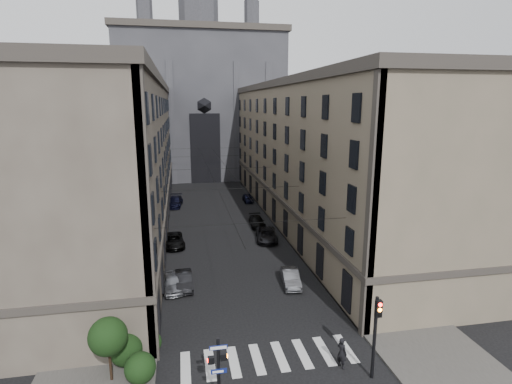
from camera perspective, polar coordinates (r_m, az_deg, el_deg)
sidewalk_left at (r=55.64m, az=-16.02°, el=-4.50°), size 7.00×80.00×0.15m
sidewalk_right at (r=57.51m, az=5.32°, el=-3.50°), size 7.00×80.00×0.15m
zebra_crossing at (r=27.65m, az=1.82°, el=-22.55°), size 11.00×3.20×0.01m
building_left at (r=54.13m, az=-19.71°, el=4.84°), size 13.60×60.60×18.85m
building_right at (r=56.57m, az=8.39°, el=5.74°), size 13.60×60.60×18.85m
gothic_tower at (r=92.18m, az=-7.88°, el=13.58°), size 35.00×23.00×58.00m
pedestrian_signal_left at (r=23.04m, az=-5.40°, el=-23.61°), size 1.02×0.38×4.00m
traffic_light_right at (r=25.14m, az=16.75°, el=-18.14°), size 0.34×0.50×5.20m
shrub_cluster at (r=26.44m, az=-18.24°, el=-20.36°), size 3.90×4.40×3.90m
tram_wires at (r=53.64m, az=-5.27°, el=3.19°), size 14.00×60.00×0.43m
car_left_near at (r=36.31m, az=-11.92°, el=-12.51°), size 2.04×4.22×1.39m
car_left_midnear at (r=36.53m, az=-10.25°, el=-12.32°), size 1.59×4.13×1.34m
car_left_midfar at (r=46.65m, az=-11.71°, el=-6.77°), size 2.74×5.16×1.38m
car_left_far at (r=64.24m, az=-11.53°, el=-1.36°), size 2.79×5.55×1.55m
car_right_near at (r=36.57m, az=4.95°, el=-12.11°), size 1.89×4.25×1.36m
car_right_midnear at (r=47.53m, az=1.51°, el=-6.12°), size 3.00×5.34×1.41m
car_right_midfar at (r=52.91m, az=0.14°, el=-4.23°), size 1.94×4.50×1.29m
car_right_far at (r=65.93m, az=-1.17°, el=-0.87°), size 1.51×3.74×1.27m
pedestrian at (r=26.82m, az=12.16°, el=-21.51°), size 0.73×0.86×2.00m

